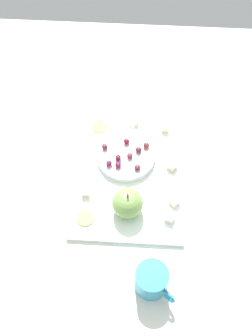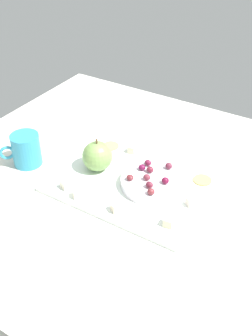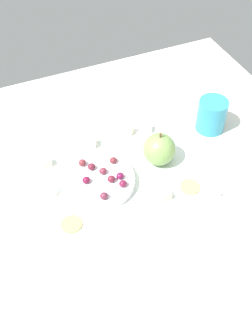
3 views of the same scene
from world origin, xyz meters
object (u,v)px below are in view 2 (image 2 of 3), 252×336
cheese_cube_1 (169,222)px  cheese_cube_5 (78,194)px  platter (133,183)px  grape_1 (169,166)px  grape_3 (151,192)px  cup (26,150)px  grape_5 (142,167)px  cheese_cube_3 (132,149)px  grape_0 (148,163)px  cheese_cube_2 (66,185)px  cheese_cube_4 (191,201)px  cracker_0 (202,180)px  grape_2 (147,177)px  grape_8 (150,170)px  serving_dish (153,182)px  grape_4 (130,178)px  cheese_cube_0 (117,208)px  grape_6 (149,185)px  cracker_1 (111,146)px  apple_whole (97,156)px

cheese_cube_1 → cheese_cube_5: same height
platter → grape_1: (6.21, 6.81, 3.47)cm
grape_3 → cup: (-36.07, -2.44, 0.26)cm
cheese_cube_1 → grape_5: size_ratio=1.14×
cheese_cube_1 → cheese_cube_3: 29.23cm
grape_3 → cheese_cube_3: bearing=133.0°
cheese_cube_1 → cheese_cube_3: same height
cheese_cube_1 → grape_0: grape_0 is taller
cheese_cube_3 → cheese_cube_5: 22.79cm
cheese_cube_2 → cheese_cube_4: (28.38, 10.21, 0.00)cm
cheese_cube_3 → cheese_cube_4: size_ratio=1.00×
cracker_0 → grape_2: 14.36cm
cheese_cube_4 → grape_8: 13.46cm
serving_dish → grape_4: size_ratio=8.84×
cheese_cube_2 → grape_8: (15.53, 13.79, 1.80)cm
grape_3 → cheese_cube_0: bearing=-123.7°
grape_5 → grape_0: bearing=82.6°
cheese_cube_3 → platter: bearing=-57.8°
serving_dish → grape_3: grape_3 is taller
platter → cracker_0: size_ratio=8.41×
grape_5 → grape_6: same height
platter → grape_2: grape_2 is taller
cheese_cube_5 → cracker_1: bearing=103.4°
grape_0 → grape_2: same height
apple_whole → grape_1: apple_whole is taller
serving_dish → apple_whole: 15.72cm
cheese_cube_4 → cracker_0: size_ratio=0.45×
apple_whole → grape_6: (16.18, -2.04, -1.09)cm
cracker_0 → grape_1: grape_1 is taller
cheese_cube_3 → apple_whole: bearing=-108.7°
cheese_cube_1 → cup: cup is taller
grape_2 → grape_6: bearing=-49.3°
cheese_cube_4 → grape_4: 15.63cm
grape_1 → cheese_cube_0: bearing=-101.4°
cheese_cube_2 → grape_3: grape_3 is taller
grape_5 → serving_dish: bearing=-22.1°
cheese_cube_0 → grape_4: 9.53cm
cheese_cube_2 → grape_0: bearing=49.6°
cheese_cube_2 → cheese_cube_5: same height
grape_1 → grape_6: 9.10cm
platter → grape_0: bearing=78.1°
grape_2 → grape_8: size_ratio=1.00×
cracker_0 → grape_1: 9.03cm
apple_whole → cheese_cube_2: bearing=-101.2°
cheese_cube_1 → grape_2: size_ratio=1.14×
grape_0 → cheese_cube_3: bearing=145.1°
cheese_cube_3 → grape_3: grape_3 is taller
serving_dish → grape_4: 5.93cm
cup → grape_0: bearing=21.8°
platter → cheese_cube_2: 16.64cm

